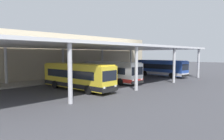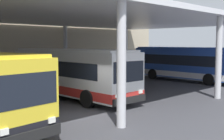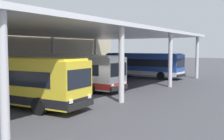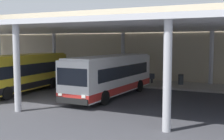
{
  "view_description": "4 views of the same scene",
  "coord_description": "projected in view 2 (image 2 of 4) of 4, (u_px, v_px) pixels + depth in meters",
  "views": [
    {
      "loc": [
        -19.05,
        -17.24,
        4.26
      ],
      "look_at": [
        1.82,
        3.33,
        2.03
      ],
      "focal_mm": 32.49,
      "sensor_mm": 36.0,
      "label": 1
    },
    {
      "loc": [
        -9.2,
        -10.84,
        3.55
      ],
      "look_at": [
        7.43,
        5.22,
        1.47
      ],
      "focal_mm": 47.98,
      "sensor_mm": 36.0,
      "label": 2
    },
    {
      "loc": [
        -15.95,
        -12.13,
        3.73
      ],
      "look_at": [
        6.55,
        2.56,
        1.63
      ],
      "focal_mm": 43.27,
      "sensor_mm": 36.0,
      "label": 3
    },
    {
      "loc": [
        12.78,
        -15.76,
        4.23
      ],
      "look_at": [
        3.12,
        4.27,
        2.09
      ],
      "focal_mm": 46.71,
      "sensor_mm": 36.0,
      "label": 4
    }
  ],
  "objects": [
    {
      "name": "ground_plane",
      "position": [
        83.0,
        117.0,
        14.42
      ],
      "size": [
        200.0,
        200.0,
        0.0
      ],
      "primitive_type": "plane",
      "color": "#3D3D42"
    },
    {
      "name": "canopy_shelter",
      "position": [
        22.0,
        14.0,
        17.75
      ],
      "size": [
        40.0,
        17.0,
        5.55
      ],
      "color": "silver",
      "rests_on": "ground"
    },
    {
      "name": "bus_second_bay",
      "position": [
        71.0,
        72.0,
        19.5
      ],
      "size": [
        3.0,
        10.62,
        3.17
      ],
      "color": "white",
      "rests_on": "ground"
    },
    {
      "name": "bus_middle_bay",
      "position": [
        185.0,
        63.0,
        28.22
      ],
      "size": [
        3.17,
        10.66,
        3.17
      ],
      "color": "#284CA8",
      "rests_on": "ground"
    },
    {
      "name": "bench_waiting",
      "position": [
        20.0,
        78.0,
        24.83
      ],
      "size": [
        1.8,
        0.45,
        0.92
      ],
      "color": "#383D47",
      "rests_on": "platform_kerb"
    },
    {
      "name": "trash_bin",
      "position": [
        54.0,
        75.0,
        27.44
      ],
      "size": [
        0.52,
        0.52,
        0.98
      ],
      "color": "#33383D",
      "rests_on": "platform_kerb"
    }
  ]
}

